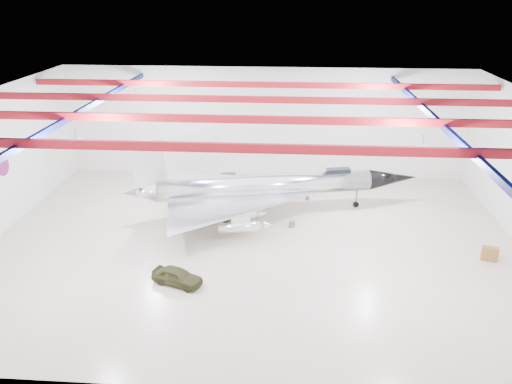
{
  "coord_description": "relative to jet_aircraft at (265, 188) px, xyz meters",
  "views": [
    {
      "loc": [
        2.59,
        -33.5,
        18.1
      ],
      "look_at": [
        0.03,
        2.0,
        3.41
      ],
      "focal_mm": 35.0,
      "sensor_mm": 36.0,
      "label": 1
    }
  ],
  "objects": [
    {
      "name": "ceiling_structure",
      "position": [
        -0.52,
        -5.62,
        8.05
      ],
      "size": [
        39.5,
        29.5,
        1.08
      ],
      "color": "maroon",
      "rests_on": "ceiling"
    },
    {
      "name": "wall_back",
      "position": [
        -0.52,
        9.38,
        3.23
      ],
      "size": [
        40.0,
        0.0,
        40.0
      ],
      "primitive_type": "plane",
      "rotation": [
        1.57,
        0.0,
        0.0
      ],
      "color": "silver",
      "rests_on": "floor"
    },
    {
      "name": "crate_small",
      "position": [
        -6.77,
        0.65,
        -2.16
      ],
      "size": [
        0.38,
        0.34,
        0.23
      ],
      "primitive_type": "cube",
      "rotation": [
        0.0,
        0.0,
        -0.28
      ],
      "color": "#59595B",
      "rests_on": "floor"
    },
    {
      "name": "desk",
      "position": [
        16.44,
        -6.87,
        -1.76
      ],
      "size": [
        1.22,
        0.83,
        1.02
      ],
      "primitive_type": "cube",
      "rotation": [
        0.0,
        0.0,
        -0.27
      ],
      "color": "brown",
      "rests_on": "floor"
    },
    {
      "name": "floor",
      "position": [
        -0.52,
        -5.62,
        -2.27
      ],
      "size": [
        40.0,
        40.0,
        0.0
      ],
      "primitive_type": "plane",
      "color": "#BCAE96",
      "rests_on": "ground"
    },
    {
      "name": "engine_drum",
      "position": [
        2.38,
        -2.62,
        -2.04
      ],
      "size": [
        0.56,
        0.56,
        0.46
      ],
      "primitive_type": "cylinder",
      "rotation": [
        0.0,
        0.0,
        -0.1
      ],
      "color": "#59595B",
      "rests_on": "floor"
    },
    {
      "name": "crate_ply",
      "position": [
        -8.02,
        0.31,
        -2.09
      ],
      "size": [
        0.58,
        0.48,
        0.37
      ],
      "primitive_type": "cube",
      "rotation": [
        0.0,
        0.0,
        -0.12
      ],
      "color": "olive",
      "rests_on": "floor"
    },
    {
      "name": "spares_box",
      "position": [
        3.76,
        3.16,
        -2.11
      ],
      "size": [
        0.46,
        0.46,
        0.32
      ],
      "primitive_type": "cylinder",
      "rotation": [
        0.0,
        0.0,
        -0.4
      ],
      "color": "#59595B",
      "rests_on": "floor"
    },
    {
      "name": "oil_barrel",
      "position": [
        -2.9,
        -2.45,
        -2.05
      ],
      "size": [
        0.78,
        0.71,
        0.44
      ],
      "primitive_type": "cube",
      "rotation": [
        0.0,
        0.0,
        0.4
      ],
      "color": "olive",
      "rests_on": "floor"
    },
    {
      "name": "wall_roundel",
      "position": [
        -20.46,
        -3.62,
        2.73
      ],
      "size": [
        0.1,
        1.5,
        1.5
      ],
      "primitive_type": "cylinder",
      "rotation": [
        0.0,
        1.57,
        0.0
      ],
      "color": "#B21414",
      "rests_on": "wall_left"
    },
    {
      "name": "jet_aircraft",
      "position": [
        0.0,
        0.0,
        0.0
      ],
      "size": [
        25.14,
        17.33,
        6.93
      ],
      "rotation": [
        0.0,
        0.0,
        0.22
      ],
      "color": "silver",
      "rests_on": "floor"
    },
    {
      "name": "ceiling",
      "position": [
        -0.52,
        -5.62,
        8.73
      ],
      "size": [
        40.0,
        40.0,
        0.0
      ],
      "primitive_type": "plane",
      "rotation": [
        3.14,
        0.0,
        0.0
      ],
      "color": "#0A0F38",
      "rests_on": "wall_back"
    },
    {
      "name": "jeep",
      "position": [
        -5.09,
        -11.56,
        -1.69
      ],
      "size": [
        3.69,
        2.44,
        1.17
      ],
      "primitive_type": "imported",
      "rotation": [
        0.0,
        0.0,
        1.23
      ],
      "color": "#323219",
      "rests_on": "floor"
    },
    {
      "name": "toolbox_red",
      "position": [
        -0.97,
        2.98,
        -2.1
      ],
      "size": [
        0.6,
        0.54,
        0.35
      ],
      "primitive_type": "cube",
      "rotation": [
        0.0,
        0.0,
        -0.33
      ],
      "color": "#9E160F",
      "rests_on": "floor"
    }
  ]
}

